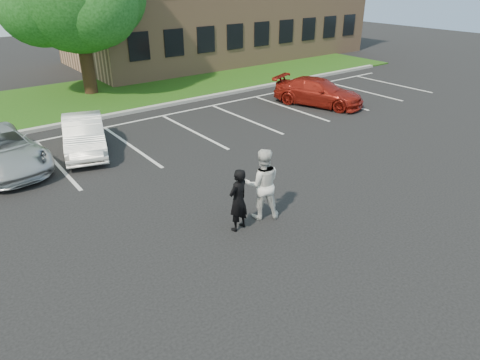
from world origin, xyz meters
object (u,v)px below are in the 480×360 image
man_white_shirt (262,184)px  car_white_sedan (84,135)px  car_red_compact (318,92)px  man_black_suit (238,200)px  office_building (220,0)px

man_white_shirt → car_white_sedan: (-2.19, 7.61, -0.34)m
car_white_sedan → car_red_compact: car_white_sedan is taller
man_white_shirt → car_red_compact: size_ratio=0.44×
car_white_sedan → man_black_suit: bearing=-63.6°
car_red_compact → car_white_sedan: bearing=154.1°
office_building → man_black_suit: 25.78m
man_black_suit → man_white_shirt: 0.91m
man_white_shirt → car_red_compact: (9.29, 6.73, -0.34)m
office_building → car_white_sedan: bearing=-139.0°
man_black_suit → car_white_sedan: size_ratio=0.43×
man_white_shirt → car_white_sedan: bearing=-44.1°
man_black_suit → car_red_compact: (10.18, 6.85, -0.20)m
man_black_suit → car_red_compact: bearing=-158.6°
office_building → man_white_shirt: size_ratio=11.31×
office_building → man_black_suit: size_ratio=13.18×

